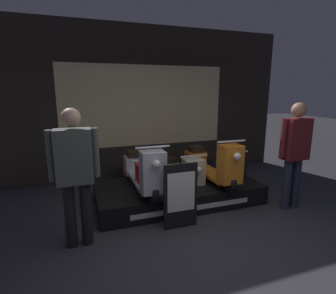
{
  "coord_description": "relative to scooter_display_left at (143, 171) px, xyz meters",
  "views": [
    {
      "loc": [
        -1.4,
        -2.42,
        1.88
      ],
      "look_at": [
        0.06,
        1.8,
        0.91
      ],
      "focal_mm": 28.0,
      "sensor_mm": 36.0,
      "label": 1
    }
  ],
  "objects": [
    {
      "name": "ground_plane",
      "position": [
        0.46,
        -1.49,
        -0.62
      ],
      "size": [
        30.0,
        30.0,
        0.0
      ],
      "primitive_type": "plane",
      "color": "#2D2D33"
    },
    {
      "name": "shop_wall_back",
      "position": [
        0.46,
        1.64,
        0.98
      ],
      "size": [
        6.41,
        0.09,
        3.2
      ],
      "color": "#28231E",
      "rests_on": "ground_plane"
    },
    {
      "name": "display_platform",
      "position": [
        0.62,
        0.05,
        -0.47
      ],
      "size": [
        2.74,
        1.29,
        0.31
      ],
      "color": "black",
      "rests_on": "ground_plane"
    },
    {
      "name": "scooter_display_left",
      "position": [
        0.0,
        0.0,
        0.0
      ],
      "size": [
        0.48,
        1.64,
        0.83
      ],
      "color": "black",
      "rests_on": "display_platform"
    },
    {
      "name": "scooter_display_right",
      "position": [
        1.23,
        0.0,
        0.0
      ],
      "size": [
        0.48,
        1.64,
        0.83
      ],
      "color": "black",
      "rests_on": "display_platform"
    },
    {
      "name": "scooter_backrow_0",
      "position": [
        0.05,
        0.5,
        -0.31
      ],
      "size": [
        0.48,
        1.64,
        0.83
      ],
      "color": "black",
      "rests_on": "ground_plane"
    },
    {
      "name": "scooter_backrow_1",
      "position": [
        0.85,
        0.5,
        -0.31
      ],
      "size": [
        0.48,
        1.64,
        0.83
      ],
      "color": "black",
      "rests_on": "ground_plane"
    },
    {
      "name": "scooter_backrow_2",
      "position": [
        1.66,
        0.5,
        -0.31
      ],
      "size": [
        0.48,
        1.64,
        0.83
      ],
      "color": "black",
      "rests_on": "ground_plane"
    },
    {
      "name": "person_left_browsing",
      "position": [
        -1.01,
        -0.79,
        0.37
      ],
      "size": [
        0.57,
        0.23,
        1.69
      ],
      "color": "black",
      "rests_on": "ground_plane"
    },
    {
      "name": "person_right_browsing",
      "position": [
        2.25,
        -0.79,
        0.37
      ],
      "size": [
        0.56,
        0.23,
        1.7
      ],
      "color": "#232838",
      "rests_on": "ground_plane"
    },
    {
      "name": "price_sign_board",
      "position": [
        0.32,
        -0.8,
        -0.16
      ],
      "size": [
        0.48,
        0.04,
        0.92
      ],
      "color": "black",
      "rests_on": "ground_plane"
    }
  ]
}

